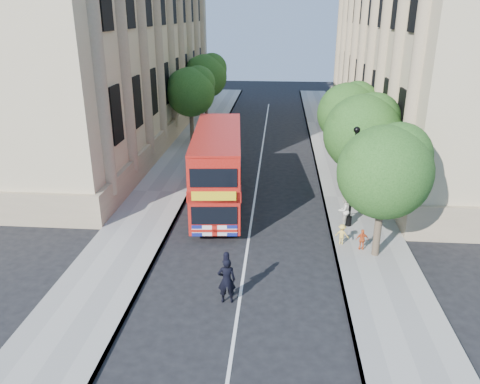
% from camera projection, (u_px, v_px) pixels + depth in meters
% --- Properties ---
extents(ground, '(120.00, 120.00, 0.00)m').
position_uv_depth(ground, '(242.00, 287.00, 18.81)').
color(ground, black).
rests_on(ground, ground).
extents(pavement_right, '(3.50, 80.00, 0.12)m').
position_uv_depth(pavement_right, '(352.00, 198.00, 27.63)').
color(pavement_right, gray).
rests_on(pavement_right, ground).
extents(pavement_left, '(3.50, 80.00, 0.12)m').
position_uv_depth(pavement_left, '(161.00, 192.00, 28.54)').
color(pavement_left, gray).
rests_on(pavement_left, ground).
extents(building_right, '(12.00, 38.00, 18.00)m').
position_uv_depth(building_right, '(441.00, 30.00, 36.79)').
color(building_right, '#C5B289').
rests_on(building_right, ground).
extents(building_left, '(12.00, 38.00, 18.00)m').
position_uv_depth(building_left, '(100.00, 29.00, 38.97)').
color(building_left, '#C5B289').
rests_on(building_left, ground).
extents(tree_right_near, '(4.00, 4.00, 6.08)m').
position_uv_depth(tree_right_near, '(386.00, 167.00, 19.64)').
color(tree_right_near, '#473828').
rests_on(tree_right_near, ground).
extents(tree_right_mid, '(4.20, 4.20, 6.37)m').
position_uv_depth(tree_right_mid, '(363.00, 129.00, 25.15)').
color(tree_right_mid, '#473828').
rests_on(tree_right_mid, ground).
extents(tree_right_far, '(4.00, 4.00, 6.15)m').
position_uv_depth(tree_right_far, '(349.00, 110.00, 30.77)').
color(tree_right_far, '#473828').
rests_on(tree_right_far, ground).
extents(tree_left_far, '(4.00, 4.00, 6.30)m').
position_uv_depth(tree_left_far, '(191.00, 89.00, 38.16)').
color(tree_left_far, '#473828').
rests_on(tree_left_far, ground).
extents(tree_left_back, '(4.20, 4.20, 6.65)m').
position_uv_depth(tree_left_back, '(206.00, 74.00, 45.50)').
color(tree_left_back, '#473828').
rests_on(tree_left_back, ground).
extents(lamp_post, '(0.32, 0.32, 5.16)m').
position_uv_depth(lamp_post, '(352.00, 182.00, 23.09)').
color(lamp_post, black).
rests_on(lamp_post, pavement_right).
extents(double_decker_bus, '(3.27, 9.47, 4.29)m').
position_uv_depth(double_decker_bus, '(218.00, 167.00, 25.72)').
color(double_decker_bus, '#A3130B').
rests_on(double_decker_bus, ground).
extents(box_van, '(1.98, 4.69, 2.66)m').
position_uv_depth(box_van, '(219.00, 149.00, 32.99)').
color(box_van, black).
rests_on(box_van, ground).
extents(police_constable, '(0.73, 0.53, 1.87)m').
position_uv_depth(police_constable, '(227.00, 280.00, 17.54)').
color(police_constable, black).
rests_on(police_constable, ground).
extents(woman_pedestrian, '(0.99, 0.96, 1.61)m').
position_uv_depth(woman_pedestrian, '(344.00, 210.00, 23.78)').
color(woman_pedestrian, silver).
rests_on(woman_pedestrian, pavement_right).
extents(child_a, '(0.61, 0.29, 1.01)m').
position_uv_depth(child_a, '(362.00, 240.00, 21.35)').
color(child_a, '#DC5A26').
rests_on(child_a, pavement_right).
extents(child_b, '(0.72, 0.53, 0.99)m').
position_uv_depth(child_b, '(342.00, 234.00, 21.89)').
color(child_b, '#E0BB4C').
rests_on(child_b, pavement_right).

